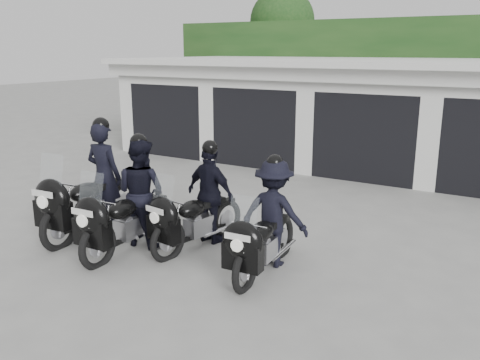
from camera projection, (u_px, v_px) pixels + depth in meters
The scene contains 7 objects.
ground at pixel (254, 255), 8.25m from camera, with size 80.00×80.00×0.00m, color gray.
garage_block at pixel (392, 114), 14.59m from camera, with size 16.40×6.80×2.96m.
background_vegetation at pixel (441, 63), 18.11m from camera, with size 20.00×3.90×5.80m.
police_bike_a at pixel (92, 188), 9.05m from camera, with size 0.82×2.45×2.13m.
police_bike_b at pixel (133, 200), 8.38m from camera, with size 0.91×2.27×1.97m.
police_bike_c at pixel (203, 201), 8.51m from camera, with size 1.08×2.11×1.84m.
police_bike_d at pixel (269, 220), 7.58m from camera, with size 1.11×2.07×1.80m.
Camera 1 is at (3.75, -6.71, 3.25)m, focal length 38.00 mm.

